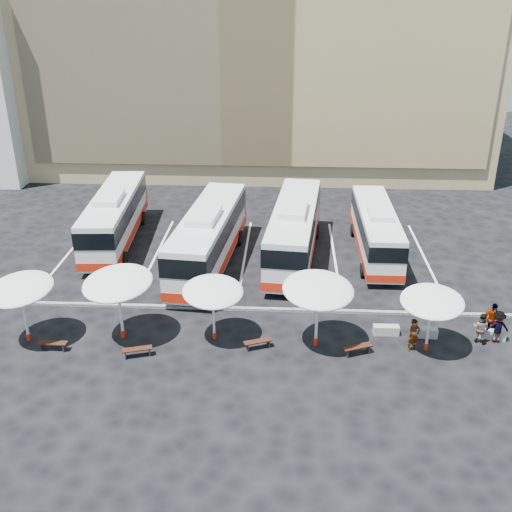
{
  "coord_description": "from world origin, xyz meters",
  "views": [
    {
      "loc": [
        2.7,
        -28.71,
        16.62
      ],
      "look_at": [
        1.0,
        3.0,
        2.2
      ],
      "focal_mm": 42.0,
      "sensor_mm": 36.0,
      "label": 1
    }
  ],
  "objects_px": {
    "sunshade_1": "(118,283)",
    "passenger_1": "(481,328)",
    "sunshade_2": "(213,292)",
    "passenger_3": "(498,327)",
    "conc_bench_0": "(386,330)",
    "conc_bench_1": "(424,332)",
    "conc_bench_2": "(492,334)",
    "wood_bench_0": "(53,344)",
    "sunshade_3": "(318,290)",
    "wood_bench_3": "(357,348)",
    "wood_bench_1": "(137,350)",
    "bus_0": "(115,216)",
    "bus_3": "(376,229)",
    "bus_2": "(294,229)",
    "sunshade_4": "(432,302)",
    "sunshade_0": "(20,289)",
    "passenger_0": "(414,335)",
    "passenger_2": "(492,320)",
    "bus_1": "(209,236)",
    "wood_bench_2": "(258,343)"
  },
  "relations": [
    {
      "from": "wood_bench_3",
      "to": "passenger_0",
      "type": "distance_m",
      "value": 2.87
    },
    {
      "from": "bus_3",
      "to": "conc_bench_2",
      "type": "relative_size",
      "value": 8.32
    },
    {
      "from": "sunshade_1",
      "to": "wood_bench_2",
      "type": "relative_size",
      "value": 3.18
    },
    {
      "from": "bus_1",
      "to": "wood_bench_1",
      "type": "height_order",
      "value": "bus_1"
    },
    {
      "from": "wood_bench_2",
      "to": "passenger_3",
      "type": "relative_size",
      "value": 0.83
    },
    {
      "from": "wood_bench_3",
      "to": "conc_bench_0",
      "type": "relative_size",
      "value": 1.15
    },
    {
      "from": "passenger_0",
      "to": "wood_bench_2",
      "type": "bearing_deg",
      "value": 160.47
    },
    {
      "from": "wood_bench_3",
      "to": "bus_3",
      "type": "bearing_deg",
      "value": 79.18
    },
    {
      "from": "sunshade_4",
      "to": "wood_bench_1",
      "type": "distance_m",
      "value": 14.5
    },
    {
      "from": "conc_bench_0",
      "to": "conc_bench_1",
      "type": "xyz_separation_m",
      "value": [
        1.94,
        -0.13,
        0.0
      ]
    },
    {
      "from": "bus_1",
      "to": "conc_bench_0",
      "type": "distance_m",
      "value": 13.04
    },
    {
      "from": "sunshade_1",
      "to": "wood_bench_0",
      "type": "distance_m",
      "value": 4.45
    },
    {
      "from": "conc_bench_2",
      "to": "wood_bench_0",
      "type": "bearing_deg",
      "value": -174.13
    },
    {
      "from": "sunshade_2",
      "to": "wood_bench_1",
      "type": "height_order",
      "value": "sunshade_2"
    },
    {
      "from": "passenger_1",
      "to": "conc_bench_1",
      "type": "bearing_deg",
      "value": 26.93
    },
    {
      "from": "sunshade_1",
      "to": "sunshade_4",
      "type": "relative_size",
      "value": 1.24
    },
    {
      "from": "sunshade_1",
      "to": "passenger_1",
      "type": "height_order",
      "value": "sunshade_1"
    },
    {
      "from": "sunshade_3",
      "to": "wood_bench_3",
      "type": "xyz_separation_m",
      "value": [
        2.01,
        -0.74,
        -2.77
      ]
    },
    {
      "from": "sunshade_0",
      "to": "sunshade_3",
      "type": "bearing_deg",
      "value": 1.42
    },
    {
      "from": "sunshade_1",
      "to": "sunshade_4",
      "type": "bearing_deg",
      "value": -1.23
    },
    {
      "from": "passenger_0",
      "to": "passenger_1",
      "type": "distance_m",
      "value": 3.67
    },
    {
      "from": "sunshade_2",
      "to": "passenger_3",
      "type": "distance_m",
      "value": 14.49
    },
    {
      "from": "conc_bench_0",
      "to": "bus_2",
      "type": "bearing_deg",
      "value": 116.93
    },
    {
      "from": "wood_bench_0",
      "to": "conc_bench_0",
      "type": "bearing_deg",
      "value": 8.07
    },
    {
      "from": "sunshade_2",
      "to": "passenger_0",
      "type": "height_order",
      "value": "sunshade_2"
    },
    {
      "from": "bus_2",
      "to": "conc_bench_2",
      "type": "distance_m",
      "value": 14.04
    },
    {
      "from": "bus_0",
      "to": "conc_bench_1",
      "type": "distance_m",
      "value": 22.43
    },
    {
      "from": "bus_2",
      "to": "sunshade_2",
      "type": "distance_m",
      "value": 11.11
    },
    {
      "from": "passenger_1",
      "to": "wood_bench_1",
      "type": "bearing_deg",
      "value": 42.09
    },
    {
      "from": "sunshade_2",
      "to": "conc_bench_2",
      "type": "height_order",
      "value": "sunshade_2"
    },
    {
      "from": "bus_2",
      "to": "bus_3",
      "type": "relative_size",
      "value": 1.17
    },
    {
      "from": "passenger_2",
      "to": "conc_bench_2",
      "type": "bearing_deg",
      "value": -72.69
    },
    {
      "from": "conc_bench_1",
      "to": "passenger_3",
      "type": "distance_m",
      "value": 3.62
    },
    {
      "from": "bus_2",
      "to": "conc_bench_1",
      "type": "bearing_deg",
      "value": -49.19
    },
    {
      "from": "sunshade_1",
      "to": "wood_bench_2",
      "type": "xyz_separation_m",
      "value": [
        7.0,
        -0.66,
        -2.8
      ]
    },
    {
      "from": "wood_bench_1",
      "to": "passenger_1",
      "type": "relative_size",
      "value": 0.92
    },
    {
      "from": "wood_bench_3",
      "to": "sunshade_2",
      "type": "bearing_deg",
      "value": 171.78
    },
    {
      "from": "conc_bench_0",
      "to": "passenger_1",
      "type": "xyz_separation_m",
      "value": [
        4.65,
        -0.51,
        0.57
      ]
    },
    {
      "from": "sunshade_3",
      "to": "sunshade_4",
      "type": "height_order",
      "value": "sunshade_3"
    },
    {
      "from": "sunshade_2",
      "to": "passenger_1",
      "type": "xyz_separation_m",
      "value": [
        13.53,
        0.4,
        -1.91
      ]
    },
    {
      "from": "sunshade_2",
      "to": "conc_bench_0",
      "type": "xyz_separation_m",
      "value": [
        8.88,
        0.9,
        -2.48
      ]
    },
    {
      "from": "bus_2",
      "to": "passenger_2",
      "type": "distance_m",
      "value": 13.77
    },
    {
      "from": "conc_bench_1",
      "to": "bus_0",
      "type": "bearing_deg",
      "value": 149.02
    },
    {
      "from": "sunshade_2",
      "to": "passenger_3",
      "type": "relative_size",
      "value": 2.21
    },
    {
      "from": "bus_2",
      "to": "passenger_2",
      "type": "bearing_deg",
      "value": -36.88
    },
    {
      "from": "sunshade_1",
      "to": "wood_bench_0",
      "type": "height_order",
      "value": "sunshade_1"
    },
    {
      "from": "sunshade_1",
      "to": "sunshade_4",
      "type": "xyz_separation_m",
      "value": [
        15.39,
        -0.33,
        -0.41
      ]
    },
    {
      "from": "bus_0",
      "to": "passenger_0",
      "type": "height_order",
      "value": "bus_0"
    },
    {
      "from": "conc_bench_1",
      "to": "passenger_2",
      "type": "height_order",
      "value": "passenger_2"
    },
    {
      "from": "sunshade_1",
      "to": "wood_bench_3",
      "type": "xyz_separation_m",
      "value": [
        11.92,
        -0.92,
        -2.78
      ]
    }
  ]
}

